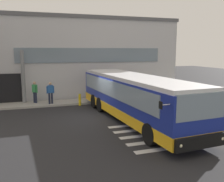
# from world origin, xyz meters

# --- Properties ---
(ground_plane) EXTENTS (80.00, 90.00, 0.02)m
(ground_plane) POSITION_xyz_m (0.00, 0.00, -0.01)
(ground_plane) COLOR #232326
(ground_plane) RESTS_ON ground
(bay_paint_stripes) EXTENTS (4.40, 3.96, 0.01)m
(bay_paint_stripes) POSITION_xyz_m (2.00, -4.20, 0.00)
(bay_paint_stripes) COLOR silver
(bay_paint_stripes) RESTS_ON ground
(terminal_building) EXTENTS (20.28, 13.80, 7.15)m
(terminal_building) POSITION_xyz_m (-0.67, 11.57, 3.56)
(terminal_building) COLOR #B7B7BC
(terminal_building) RESTS_ON ground
(boarding_curb) EXTENTS (22.48, 2.00, 0.15)m
(boarding_curb) POSITION_xyz_m (0.00, 4.80, 0.07)
(boarding_curb) COLOR #9E9B93
(boarding_curb) RESTS_ON ground
(entry_support_column) EXTENTS (0.28, 0.28, 4.09)m
(entry_support_column) POSITION_xyz_m (-4.66, 5.40, 2.19)
(entry_support_column) COLOR slate
(entry_support_column) RESTS_ON boarding_curb
(bus_main_foreground) EXTENTS (3.35, 11.95, 2.70)m
(bus_main_foreground) POSITION_xyz_m (1.71, -1.34, 1.34)
(bus_main_foreground) COLOR navy
(bus_main_foreground) RESTS_ON ground
(passenger_near_column) EXTENTS (0.41, 0.47, 1.68)m
(passenger_near_column) POSITION_xyz_m (-3.86, 5.01, 1.08)
(passenger_near_column) COLOR #1E2338
(passenger_near_column) RESTS_ON boarding_curb
(passenger_by_doorway) EXTENTS (0.59, 0.41, 1.68)m
(passenger_by_doorway) POSITION_xyz_m (-2.73, 4.30, 1.11)
(passenger_by_doorway) COLOR #1E2338
(passenger_by_doorway) RESTS_ON boarding_curb
(safety_bollard_yellow) EXTENTS (0.18, 0.18, 0.90)m
(safety_bollard_yellow) POSITION_xyz_m (-0.62, 3.60, 0.45)
(safety_bollard_yellow) COLOR yellow
(safety_bollard_yellow) RESTS_ON ground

